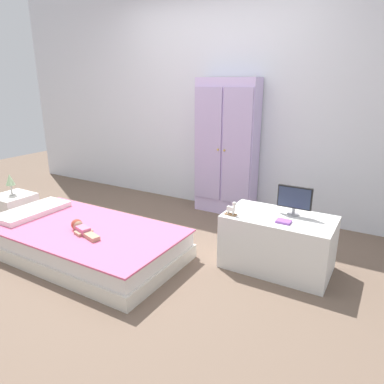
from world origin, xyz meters
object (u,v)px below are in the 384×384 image
at_px(bed, 85,241).
at_px(doll, 81,228).
at_px(tv_stand, 278,242).
at_px(nightstand, 15,210).
at_px(wardrobe, 226,148).
at_px(table_lamp, 10,181).
at_px(rocking_horse_toy, 232,209).
at_px(tv_monitor, 294,199).
at_px(book_purple, 284,221).

distance_m(bed, doll, 0.20).
bearing_deg(tv_stand, nightstand, -168.85).
bearing_deg(wardrobe, table_lamp, -139.32).
relative_size(table_lamp, rocking_horse_toy, 1.94).
bearing_deg(table_lamp, rocking_horse_toy, 8.74).
bearing_deg(table_lamp, bed, -5.50).
bearing_deg(bed, tv_monitor, 24.13).
relative_size(bed, book_purple, 16.05).
distance_m(tv_stand, tv_monitor, 0.39).
distance_m(nightstand, table_lamp, 0.34).
xyz_separation_m(bed, nightstand, (-1.18, 0.11, 0.04)).
height_order(bed, nightstand, nightstand).
distance_m(doll, table_lamp, 1.27).
relative_size(bed, wardrobe, 1.15).
height_order(tv_monitor, rocking_horse_toy, tv_monitor).
bearing_deg(doll, bed, 127.06).
bearing_deg(rocking_horse_toy, tv_stand, 26.38).
bearing_deg(bed, doll, -52.94).
xyz_separation_m(tv_stand, book_purple, (0.07, -0.11, 0.24)).
bearing_deg(doll, book_purple, 21.45).
distance_m(tv_monitor, book_purple, 0.24).
bearing_deg(table_lamp, tv_monitor, 12.48).
height_order(table_lamp, wardrobe, wardrobe).
xyz_separation_m(doll, nightstand, (-1.24, 0.19, -0.13)).
xyz_separation_m(wardrobe, tv_stand, (0.96, -1.01, -0.55)).
relative_size(doll, tv_monitor, 1.39).
xyz_separation_m(wardrobe, rocking_horse_toy, (0.61, -1.18, -0.26)).
bearing_deg(book_purple, tv_stand, 119.96).
height_order(tv_monitor, book_purple, tv_monitor).
bearing_deg(doll, rocking_horse_toy, 25.72).
distance_m(doll, book_purple, 1.71).
relative_size(nightstand, table_lamp, 1.60).
xyz_separation_m(tv_monitor, book_purple, (-0.02, -0.20, -0.13)).
height_order(bed, book_purple, book_purple).
bearing_deg(wardrobe, book_purple, -47.55).
height_order(rocking_horse_toy, book_purple, rocking_horse_toy).
xyz_separation_m(tv_stand, rocking_horse_toy, (-0.35, -0.17, 0.29)).
bearing_deg(rocking_horse_toy, tv_monitor, 30.82).
bearing_deg(table_lamp, tv_stand, 11.15).
bearing_deg(bed, table_lamp, 174.50).
relative_size(doll, wardrobe, 0.25).
height_order(doll, tv_monitor, tv_monitor).
height_order(table_lamp, rocking_horse_toy, rocking_horse_toy).
relative_size(rocking_horse_toy, book_purple, 1.07).
bearing_deg(wardrobe, tv_stand, -46.37).
height_order(wardrobe, tv_monitor, wardrobe).
distance_m(bed, tv_monitor, 1.88).
height_order(tv_stand, book_purple, book_purple).
relative_size(bed, table_lamp, 7.70).
relative_size(doll, rocking_horse_toy, 3.22).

